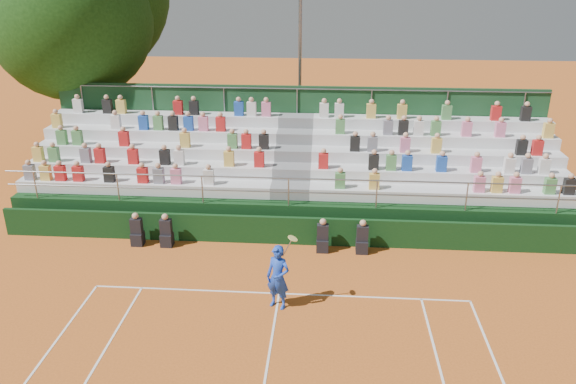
{
  "coord_description": "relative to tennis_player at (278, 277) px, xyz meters",
  "views": [
    {
      "loc": [
        1.3,
        -14.03,
        8.91
      ],
      "look_at": [
        0.0,
        3.5,
        1.8
      ],
      "focal_mm": 35.0,
      "sensor_mm": 36.0,
      "label": 1
    }
  ],
  "objects": [
    {
      "name": "ground",
      "position": [
        -0.04,
        0.66,
        -0.94
      ],
      "size": [
        90.0,
        90.0,
        0.0
      ],
      "primitive_type": "plane",
      "color": "#C66021",
      "rests_on": "ground"
    },
    {
      "name": "floodlight_mast",
      "position": [
        -0.14,
        13.14,
        3.73
      ],
      "size": [
        0.6,
        0.25,
        8.01
      ],
      "color": "gray",
      "rests_on": "ground"
    },
    {
      "name": "courtside_wall",
      "position": [
        -0.04,
        3.86,
        -0.44
      ],
      "size": [
        20.0,
        0.15,
        1.0
      ],
      "primitive_type": "cube",
      "color": "black",
      "rests_on": "ground"
    },
    {
      "name": "grandstand",
      "position": [
        -0.04,
        7.09,
        0.14
      ],
      "size": [
        20.0,
        5.2,
        4.4
      ],
      "color": "black",
      "rests_on": "ground"
    },
    {
      "name": "tree_west",
      "position": [
        -10.13,
        11.39,
        5.82
      ],
      "size": [
        7.16,
        7.16,
        10.36
      ],
      "color": "#362213",
      "rests_on": "ground"
    },
    {
      "name": "line_officials",
      "position": [
        -1.4,
        3.41,
        -0.47
      ],
      "size": [
        8.04,
        0.4,
        1.19
      ],
      "color": "black",
      "rests_on": "ground"
    },
    {
      "name": "tennis_player",
      "position": [
        0.0,
        0.0,
        0.0
      ],
      "size": [
        0.93,
        0.68,
        2.22
      ],
      "color": "blue",
      "rests_on": "ground"
    }
  ]
}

